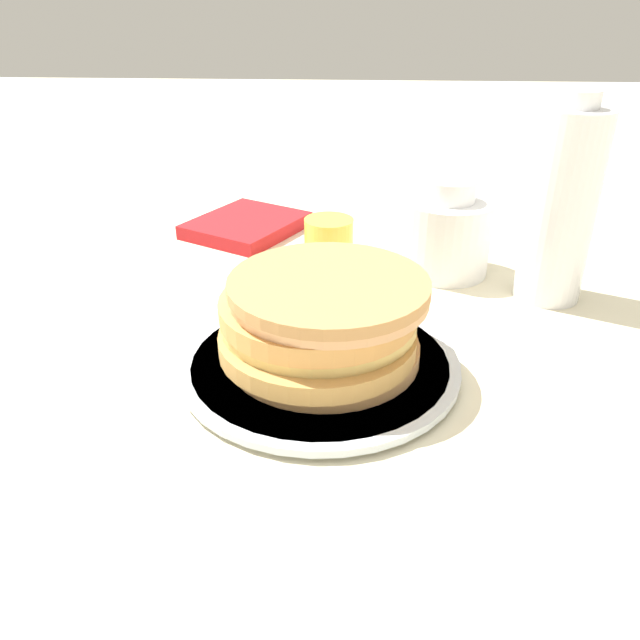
% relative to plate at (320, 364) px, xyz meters
% --- Properties ---
extents(ground_plane, '(4.00, 4.00, 0.00)m').
position_rel_plate_xyz_m(ground_plane, '(-0.01, 0.02, -0.01)').
color(ground_plane, beige).
extents(plate, '(0.26, 0.26, 0.01)m').
position_rel_plate_xyz_m(plate, '(0.00, 0.00, 0.00)').
color(plate, silver).
rests_on(plate, ground_plane).
extents(pancake_stack, '(0.19, 0.19, 0.08)m').
position_rel_plate_xyz_m(pancake_stack, '(0.00, -0.00, 0.05)').
color(pancake_stack, tan).
rests_on(pancake_stack, plate).
extents(juice_glass, '(0.06, 0.06, 0.06)m').
position_rel_plate_xyz_m(juice_glass, '(0.25, 0.00, 0.02)').
color(juice_glass, yellow).
rests_on(juice_glass, ground_plane).
extents(cream_jug, '(0.11, 0.11, 0.12)m').
position_rel_plate_xyz_m(cream_jug, '(0.24, -0.14, 0.04)').
color(cream_jug, white).
rests_on(cream_jug, ground_plane).
extents(water_bottle_mid, '(0.07, 0.07, 0.23)m').
position_rel_plate_xyz_m(water_bottle_mid, '(0.17, -0.25, 0.10)').
color(water_bottle_mid, white).
rests_on(water_bottle_mid, ground_plane).
extents(napkin, '(0.20, 0.19, 0.02)m').
position_rel_plate_xyz_m(napkin, '(0.36, 0.13, 0.00)').
color(napkin, red).
rests_on(napkin, ground_plane).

